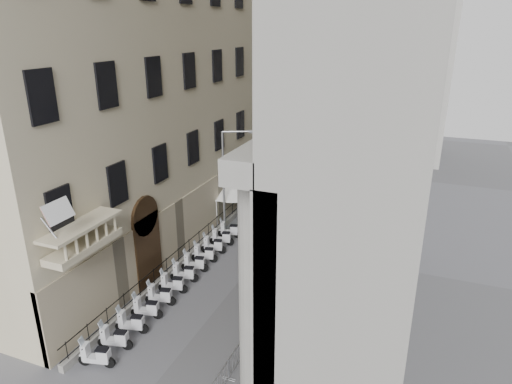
# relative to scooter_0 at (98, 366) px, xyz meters

# --- Properties ---
(far_building) EXTENTS (22.00, 10.00, 30.00)m
(far_building) POSITION_rel_scooter_0_xyz_m (3.07, 43.03, 15.00)
(far_building) COLOR #A4A09A
(far_building) RESTS_ON ground
(iron_fence) EXTENTS (0.30, 28.00, 1.40)m
(iron_fence) POSITION_rel_scooter_0_xyz_m (-1.23, 13.03, 0.00)
(iron_fence) COLOR black
(iron_fence) RESTS_ON ground
(blue_awning) EXTENTS (1.60, 3.00, 3.00)m
(blue_awning) POSITION_rel_scooter_0_xyz_m (7.22, 21.03, 0.00)
(blue_awning) COLOR navy
(blue_awning) RESTS_ON ground
(flag) EXTENTS (1.00, 1.40, 8.20)m
(flag) POSITION_rel_scooter_0_xyz_m (-0.93, 0.03, 0.00)
(flag) COLOR #9E0C11
(flag) RESTS_ON ground
(scooter_0) EXTENTS (1.49, 0.87, 1.50)m
(scooter_0) POSITION_rel_scooter_0_xyz_m (0.00, 0.00, 0.00)
(scooter_0) COLOR silver
(scooter_0) RESTS_ON ground
(scooter_1) EXTENTS (1.49, 0.87, 1.50)m
(scooter_1) POSITION_rel_scooter_0_xyz_m (0.00, 1.32, 0.00)
(scooter_1) COLOR silver
(scooter_1) RESTS_ON ground
(scooter_2) EXTENTS (1.49, 0.87, 1.50)m
(scooter_2) POSITION_rel_scooter_0_xyz_m (0.00, 2.64, 0.00)
(scooter_2) COLOR silver
(scooter_2) RESTS_ON ground
(scooter_3) EXTENTS (1.49, 0.87, 1.50)m
(scooter_3) POSITION_rel_scooter_0_xyz_m (0.00, 3.96, 0.00)
(scooter_3) COLOR silver
(scooter_3) RESTS_ON ground
(scooter_4) EXTENTS (1.49, 0.87, 1.50)m
(scooter_4) POSITION_rel_scooter_0_xyz_m (0.00, 5.28, 0.00)
(scooter_4) COLOR silver
(scooter_4) RESTS_ON ground
(scooter_5) EXTENTS (1.49, 0.87, 1.50)m
(scooter_5) POSITION_rel_scooter_0_xyz_m (0.00, 6.61, 0.00)
(scooter_5) COLOR silver
(scooter_5) RESTS_ON ground
(scooter_6) EXTENTS (1.49, 0.87, 1.50)m
(scooter_6) POSITION_rel_scooter_0_xyz_m (0.00, 7.93, 0.00)
(scooter_6) COLOR silver
(scooter_6) RESTS_ON ground
(scooter_7) EXTENTS (1.49, 0.87, 1.50)m
(scooter_7) POSITION_rel_scooter_0_xyz_m (0.00, 9.25, 0.00)
(scooter_7) COLOR silver
(scooter_7) RESTS_ON ground
(scooter_8) EXTENTS (1.49, 0.87, 1.50)m
(scooter_8) POSITION_rel_scooter_0_xyz_m (0.00, 10.57, 0.00)
(scooter_8) COLOR silver
(scooter_8) RESTS_ON ground
(scooter_9) EXTENTS (1.49, 0.87, 1.50)m
(scooter_9) POSITION_rel_scooter_0_xyz_m (0.00, 11.89, 0.00)
(scooter_9) COLOR silver
(scooter_9) RESTS_ON ground
(scooter_10) EXTENTS (1.49, 0.87, 1.50)m
(scooter_10) POSITION_rel_scooter_0_xyz_m (0.00, 13.21, 0.00)
(scooter_10) COLOR silver
(scooter_10) RESTS_ON ground
(scooter_11) EXTENTS (1.49, 0.87, 1.50)m
(scooter_11) POSITION_rel_scooter_0_xyz_m (0.00, 14.53, 0.00)
(scooter_11) COLOR silver
(scooter_11) RESTS_ON ground
(barrier_1) EXTENTS (0.60, 2.40, 1.10)m
(barrier_1) POSITION_rel_scooter_0_xyz_m (5.94, 2.70, 0.00)
(barrier_1) COLOR #AFB2B7
(barrier_1) RESTS_ON ground
(barrier_2) EXTENTS (0.60, 2.40, 1.10)m
(barrier_2) POSITION_rel_scooter_0_xyz_m (5.94, 5.20, 0.00)
(barrier_2) COLOR #AFB2B7
(barrier_2) RESTS_ON ground
(barrier_3) EXTENTS (0.60, 2.40, 1.10)m
(barrier_3) POSITION_rel_scooter_0_xyz_m (5.94, 7.70, 0.00)
(barrier_3) COLOR #AFB2B7
(barrier_3) RESTS_ON ground
(barrier_4) EXTENTS (0.60, 2.40, 1.10)m
(barrier_4) POSITION_rel_scooter_0_xyz_m (5.94, 10.20, 0.00)
(barrier_4) COLOR #AFB2B7
(barrier_4) RESTS_ON ground
(barrier_5) EXTENTS (0.60, 2.40, 1.10)m
(barrier_5) POSITION_rel_scooter_0_xyz_m (5.94, 12.70, 0.00)
(barrier_5) COLOR #AFB2B7
(barrier_5) RESTS_ON ground
(security_tent) EXTENTS (3.70, 3.70, 3.01)m
(security_tent) POSITION_rel_scooter_0_xyz_m (-0.53, 17.44, 2.51)
(security_tent) COLOR silver
(security_tent) RESTS_ON ground
(street_lamp) EXTENTS (2.31, 1.18, 7.61)m
(street_lamp) POSITION_rel_scooter_0_xyz_m (-0.79, 15.97, 4.51)
(street_lamp) COLOR #92949A
(street_lamp) RESTS_ON ground
(info_kiosk) EXTENTS (0.46, 0.88, 1.80)m
(info_kiosk) POSITION_rel_scooter_0_xyz_m (-0.50, 17.88, 0.91)
(info_kiosk) COLOR black
(info_kiosk) RESTS_ON ground
(pedestrian_a) EXTENTS (0.72, 0.56, 1.77)m
(pedestrian_a) POSITION_rel_scooter_0_xyz_m (2.91, 19.93, 0.88)
(pedestrian_a) COLOR #0D0D35
(pedestrian_a) RESTS_ON ground
(pedestrian_b) EXTENTS (0.95, 0.90, 1.54)m
(pedestrian_b) POSITION_rel_scooter_0_xyz_m (3.42, 23.80, 0.77)
(pedestrian_b) COLOR black
(pedestrian_b) RESTS_ON ground
(pedestrian_c) EXTENTS (0.91, 0.90, 1.58)m
(pedestrian_c) POSITION_rel_scooter_0_xyz_m (2.19, 29.35, 0.79)
(pedestrian_c) COLOR black
(pedestrian_c) RESTS_ON ground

